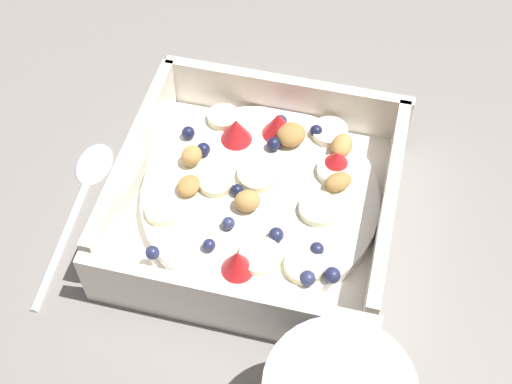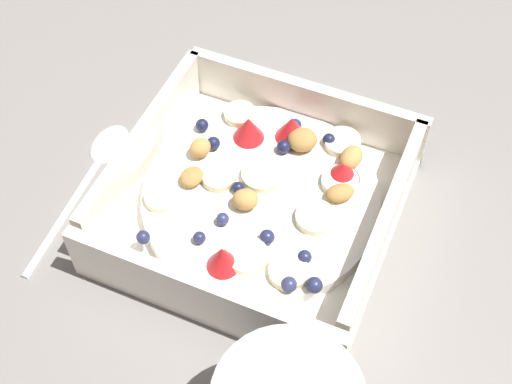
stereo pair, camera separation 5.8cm
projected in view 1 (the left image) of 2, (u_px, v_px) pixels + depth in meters
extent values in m
plane|color=gray|center=(260.00, 210.00, 0.61)|extent=(2.40, 2.40, 0.00)
cube|color=white|center=(256.00, 210.00, 0.60)|extent=(0.22, 0.22, 0.01)
cube|color=white|center=(284.00, 102.00, 0.65)|extent=(0.22, 0.01, 0.06)
cube|color=white|center=(222.00, 306.00, 0.52)|extent=(0.22, 0.01, 0.06)
cube|color=white|center=(385.00, 218.00, 0.57)|extent=(0.01, 0.20, 0.06)
cube|color=white|center=(133.00, 169.00, 0.60)|extent=(0.01, 0.20, 0.06)
cylinder|color=white|center=(256.00, 201.00, 0.59)|extent=(0.20, 0.20, 0.01)
cylinder|color=beige|center=(304.00, 266.00, 0.54)|extent=(0.03, 0.03, 0.01)
cylinder|color=#F7EFC6|center=(260.00, 256.00, 0.55)|extent=(0.05, 0.05, 0.01)
cylinder|color=beige|center=(216.00, 182.00, 0.59)|extent=(0.04, 0.04, 0.01)
cylinder|color=#F7EFC6|center=(335.00, 171.00, 0.60)|extent=(0.04, 0.04, 0.01)
cylinder|color=beige|center=(257.00, 175.00, 0.60)|extent=(0.04, 0.04, 0.01)
cylinder|color=#F4EAB7|center=(163.00, 210.00, 0.58)|extent=(0.04, 0.04, 0.01)
cylinder|color=#F7EFC6|center=(330.00, 132.00, 0.63)|extent=(0.04, 0.04, 0.01)
cylinder|color=beige|center=(223.00, 117.00, 0.64)|extent=(0.03, 0.03, 0.01)
cylinder|color=#F4EAB7|center=(319.00, 209.00, 0.58)|extent=(0.03, 0.03, 0.01)
cone|color=red|center=(239.00, 261.00, 0.54)|extent=(0.03, 0.03, 0.02)
cone|color=red|center=(336.00, 161.00, 0.60)|extent=(0.04, 0.04, 0.02)
cone|color=red|center=(236.00, 130.00, 0.62)|extent=(0.04, 0.04, 0.02)
cone|color=red|center=(279.00, 124.00, 0.62)|extent=(0.04, 0.04, 0.02)
sphere|color=#23284C|center=(317.00, 249.00, 0.55)|extent=(0.01, 0.01, 0.01)
sphere|color=#23284C|center=(152.00, 253.00, 0.55)|extent=(0.01, 0.01, 0.01)
sphere|color=#23284C|center=(209.00, 245.00, 0.55)|extent=(0.01, 0.01, 0.01)
sphere|color=#191E3D|center=(237.00, 190.00, 0.59)|extent=(0.01, 0.01, 0.01)
sphere|color=#23284C|center=(276.00, 235.00, 0.56)|extent=(0.01, 0.01, 0.01)
sphere|color=navy|center=(308.00, 278.00, 0.54)|extent=(0.01, 0.01, 0.01)
sphere|color=#191E3D|center=(188.00, 133.00, 0.62)|extent=(0.01, 0.01, 0.01)
sphere|color=#191E3D|center=(203.00, 149.00, 0.61)|extent=(0.01, 0.01, 0.01)
sphere|color=navy|center=(228.00, 223.00, 0.57)|extent=(0.01, 0.01, 0.01)
sphere|color=#23284C|center=(280.00, 121.00, 0.63)|extent=(0.01, 0.01, 0.01)
sphere|color=#23284C|center=(332.00, 275.00, 0.54)|extent=(0.01, 0.01, 0.01)
sphere|color=#191E3D|center=(316.00, 131.00, 0.62)|extent=(0.01, 0.01, 0.01)
sphere|color=#191E3D|center=(271.00, 143.00, 0.61)|extent=(0.01, 0.01, 0.01)
ellipsoid|color=tan|center=(342.00, 146.00, 0.61)|extent=(0.02, 0.03, 0.02)
ellipsoid|color=#AD7F42|center=(291.00, 134.00, 0.62)|extent=(0.03, 0.03, 0.02)
ellipsoid|color=tan|center=(192.00, 156.00, 0.60)|extent=(0.02, 0.02, 0.02)
ellipsoid|color=tan|center=(247.00, 201.00, 0.57)|extent=(0.03, 0.02, 0.02)
ellipsoid|color=#AD7F42|center=(189.00, 186.00, 0.59)|extent=(0.02, 0.03, 0.01)
ellipsoid|color=#AD7F42|center=(338.00, 182.00, 0.59)|extent=(0.03, 0.03, 0.01)
ellipsoid|color=silver|center=(93.00, 161.00, 0.64)|extent=(0.03, 0.05, 0.01)
cylinder|color=silver|center=(60.00, 242.00, 0.59)|extent=(0.01, 0.13, 0.01)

